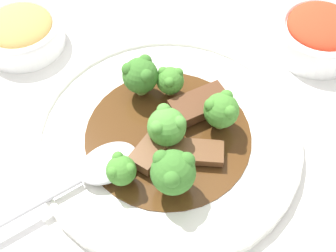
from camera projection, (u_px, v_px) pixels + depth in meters
ground_plane at (168, 142)px, 0.56m from camera, size 4.00×4.00×0.00m
main_plate at (168, 138)px, 0.55m from camera, size 0.31×0.31×0.02m
beef_strip_0 at (199, 104)px, 0.56m from camera, size 0.08×0.05×0.02m
beef_strip_1 at (192, 152)px, 0.52m from camera, size 0.07×0.07×0.01m
beef_strip_2 at (149, 153)px, 0.52m from camera, size 0.05×0.04×0.01m
broccoli_floret_0 at (121, 170)px, 0.49m from camera, size 0.03×0.03×0.04m
broccoli_floret_1 at (170, 80)px, 0.56m from camera, size 0.03×0.03×0.04m
broccoli_floret_2 at (140, 75)px, 0.55m from camera, size 0.04×0.04×0.05m
broccoli_floret_3 at (167, 126)px, 0.51m from camera, size 0.04×0.04×0.05m
broccoli_floret_4 at (173, 172)px, 0.47m from camera, size 0.05×0.05×0.06m
broccoli_floret_5 at (221, 110)px, 0.52m from camera, size 0.04×0.04×0.05m
serving_spoon at (96, 170)px, 0.50m from camera, size 0.22×0.07×0.01m
side_bowl_kimchi at (320, 33)px, 0.62m from camera, size 0.12×0.12×0.05m
side_bowl_appetizer at (21, 32)px, 0.63m from camera, size 0.11×0.11×0.05m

